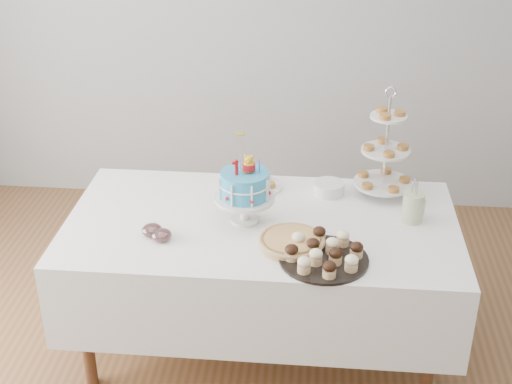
# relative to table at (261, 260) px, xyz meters

# --- Properties ---
(floor) EXTENTS (5.00, 5.00, 0.00)m
(floor) POSITION_rel_table_xyz_m (0.00, -0.30, -0.54)
(floor) COLOR brown
(floor) RESTS_ON ground
(walls) EXTENTS (5.04, 4.04, 2.70)m
(walls) POSITION_rel_table_xyz_m (0.00, -0.30, 0.81)
(walls) COLOR #979A9C
(walls) RESTS_ON floor
(table) EXTENTS (1.92, 1.02, 0.77)m
(table) POSITION_rel_table_xyz_m (0.00, 0.00, 0.00)
(table) COLOR white
(table) RESTS_ON floor
(birthday_cake) EXTENTS (0.30, 0.30, 0.45)m
(birthday_cake) POSITION_rel_table_xyz_m (-0.08, -0.01, 0.35)
(birthday_cake) COLOR silver
(birthday_cake) RESTS_ON table
(cupcake_tray) EXTENTS (0.40, 0.40, 0.09)m
(cupcake_tray) POSITION_rel_table_xyz_m (0.31, -0.32, 0.27)
(cupcake_tray) COLOR black
(cupcake_tray) RESTS_ON table
(pie) EXTENTS (0.31, 0.31, 0.05)m
(pie) POSITION_rel_table_xyz_m (0.16, -0.22, 0.25)
(pie) COLOR tan
(pie) RESTS_ON table
(tiered_stand) EXTENTS (0.30, 0.30, 0.59)m
(tiered_stand) POSITION_rel_table_xyz_m (0.60, 0.34, 0.47)
(tiered_stand) COLOR silver
(tiered_stand) RESTS_ON table
(plate_stack) EXTENTS (0.16, 0.16, 0.06)m
(plate_stack) POSITION_rel_table_xyz_m (0.33, 0.32, 0.26)
(plate_stack) COLOR silver
(plate_stack) RESTS_ON table
(pastry_plate) EXTENTS (0.26, 0.26, 0.04)m
(pastry_plate) POSITION_rel_table_xyz_m (-0.05, 0.36, 0.24)
(pastry_plate) COLOR silver
(pastry_plate) RESTS_ON table
(jam_bowl_a) EXTENTS (0.10, 0.10, 0.06)m
(jam_bowl_a) POSITION_rel_table_xyz_m (-0.50, -0.18, 0.25)
(jam_bowl_a) COLOR silver
(jam_bowl_a) RESTS_ON table
(jam_bowl_b) EXTENTS (0.10, 0.10, 0.06)m
(jam_bowl_b) POSITION_rel_table_xyz_m (-0.45, -0.22, 0.25)
(jam_bowl_b) COLOR silver
(jam_bowl_b) RESTS_ON table
(utensil_pitcher) EXTENTS (0.11, 0.10, 0.23)m
(utensil_pitcher) POSITION_rel_table_xyz_m (0.73, 0.07, 0.31)
(utensil_pitcher) COLOR silver
(utensil_pitcher) RESTS_ON table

